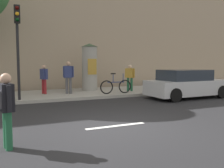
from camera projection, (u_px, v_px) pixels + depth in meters
The scene contains 13 objects.
ground_plane at pixel (116, 126), 7.02m from camera, with size 80.00×80.00×0.00m, color #232326.
sidewalk_curb at pixel (61, 94), 13.37m from camera, with size 36.00×4.00×0.15m, color #9E9B93.
lane_markings at pixel (116, 126), 7.02m from camera, with size 25.80×0.16×0.01m.
building_backdrop at pixel (44, 21), 17.51m from camera, with size 36.00×5.00×9.41m, color tan.
traffic_light at pixel (18, 37), 10.62m from camera, with size 0.24×0.45×4.05m.
poster_column at pixel (90, 67), 14.61m from camera, with size 0.98×0.98×2.75m.
pedestrian_with_bag at pixel (5, 105), 5.07m from camera, with size 0.44×0.57×1.58m.
pedestrian_in_light_jacket at pixel (68, 76), 14.05m from camera, with size 0.55×0.45×1.53m.
pedestrian_in_red_top at pixel (44, 77), 12.99m from camera, with size 0.36×0.58×1.52m.
pedestrian_in_dark_shirt at pixel (68, 75), 13.03m from camera, with size 0.53×0.37×1.70m.
pedestrian_tallest at pixel (130, 75), 14.28m from camera, with size 0.52×0.53×1.52m.
bicycle_leaning at pixel (116, 86), 13.09m from camera, with size 1.77×0.11×1.09m.
parked_car_blue at pixel (187, 84), 12.54m from camera, with size 4.26×1.98×1.43m.
Camera 1 is at (-2.94, -6.23, 1.79)m, focal length 39.83 mm.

